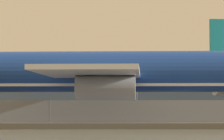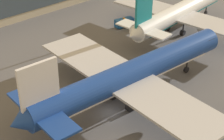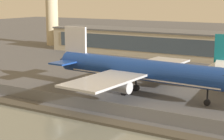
{
  "view_description": "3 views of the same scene",
  "coord_description": "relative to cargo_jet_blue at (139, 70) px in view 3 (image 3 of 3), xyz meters",
  "views": [
    {
      "loc": [
        4.9,
        -76.3,
        2.14
      ],
      "look_at": [
        5.94,
        -0.17,
        6.05
      ],
      "focal_mm": 105.0,
      "sensor_mm": 36.0,
      "label": 1
    },
    {
      "loc": [
        -37.17,
        -40.45,
        41.42
      ],
      "look_at": [
        7.76,
        7.64,
        2.82
      ],
      "focal_mm": 60.0,
      "sensor_mm": 36.0,
      "label": 2
    },
    {
      "loc": [
        43.45,
        -74.68,
        22.16
      ],
      "look_at": [
        -2.08,
        1.52,
        4.76
      ],
      "focal_mm": 60.0,
      "sensor_mm": 36.0,
      "label": 3
    }
  ],
  "objects": [
    {
      "name": "ground_plane",
      "position": [
        -5.87,
        -0.46,
        -5.69
      ],
      "size": [
        500.0,
        500.0,
        0.0
      ],
      "primitive_type": "plane",
      "color": "#565659"
    },
    {
      "name": "terminal_building",
      "position": [
        -13.69,
        55.71,
        -0.79
      ],
      "size": [
        102.81,
        16.13,
        9.76
      ],
      "color": "#BCB299",
      "rests_on": "ground"
    },
    {
      "name": "shoreline_seawall",
      "position": [
        -5.87,
        -20.96,
        -5.44
      ],
      "size": [
        320.0,
        3.0,
        0.5
      ],
      "color": "#474238",
      "rests_on": "ground"
    },
    {
      "name": "cargo_jet_blue",
      "position": [
        0.0,
        0.0,
        0.0
      ],
      "size": [
        50.34,
        43.14,
        14.89
      ],
      "color": "#193D93",
      "rests_on": "ground"
    },
    {
      "name": "baggage_tug",
      "position": [
        -11.66,
        7.77,
        -4.88
      ],
      "size": [
        3.57,
        3.0,
        1.8
      ],
      "color": "red",
      "rests_on": "ground"
    },
    {
      "name": "perimeter_fence",
      "position": [
        -5.87,
        -16.46,
        -4.46
      ],
      "size": [
        280.0,
        0.1,
        2.45
      ],
      "color": "slate",
      "rests_on": "ground"
    }
  ]
}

